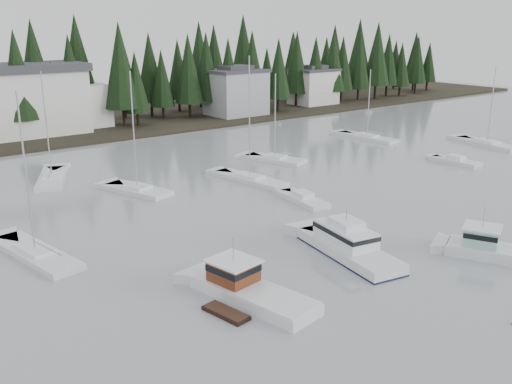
% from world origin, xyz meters
% --- Properties ---
extents(far_shore_land, '(240.00, 54.00, 1.00)m').
position_xyz_m(far_shore_land, '(0.00, 97.00, 0.00)').
color(far_shore_land, black).
rests_on(far_shore_land, ground).
extents(conifer_treeline, '(200.00, 22.00, 20.00)m').
position_xyz_m(conifer_treeline, '(0.00, 86.00, 0.00)').
color(conifer_treeline, black).
rests_on(conifer_treeline, ground).
extents(house_east_a, '(10.60, 8.48, 9.25)m').
position_xyz_m(house_east_a, '(36.00, 78.00, 4.90)').
color(house_east_a, '#999EA0').
rests_on(house_east_a, ground).
extents(house_east_b, '(9.54, 7.42, 8.25)m').
position_xyz_m(house_east_b, '(58.00, 80.00, 4.40)').
color(house_east_b, silver).
rests_on(house_east_b, ground).
extents(harbor_inn, '(29.50, 11.50, 10.90)m').
position_xyz_m(harbor_inn, '(-2.96, 82.34, 5.78)').
color(harbor_inn, silver).
rests_on(harbor_inn, ground).
extents(lobster_boat_brown, '(5.62, 9.49, 4.50)m').
position_xyz_m(lobster_boat_brown, '(-7.47, 16.71, 0.51)').
color(lobster_boat_brown, silver).
rests_on(lobster_boat_brown, ground).
extents(cabin_cruiser_center, '(4.93, 10.59, 4.38)m').
position_xyz_m(cabin_cruiser_center, '(3.14, 17.86, 0.66)').
color(cabin_cruiser_center, silver).
rests_on(cabin_cruiser_center, ground).
extents(lobster_boat_teal, '(6.07, 8.57, 4.53)m').
position_xyz_m(lobster_boat_teal, '(11.82, 10.43, 0.54)').
color(lobster_boat_teal, silver).
rests_on(lobster_boat_teal, ground).
extents(sailboat_0, '(4.67, 10.77, 12.04)m').
position_xyz_m(sailboat_0, '(50.05, 34.13, 0.05)').
color(sailboat_0, silver).
rests_on(sailboat_0, ground).
extents(sailboat_1, '(4.35, 10.69, 13.31)m').
position_xyz_m(sailboat_1, '(-16.19, 32.48, 0.07)').
color(sailboat_1, silver).
rests_on(sailboat_1, ground).
extents(sailboat_2, '(5.63, 8.74, 11.82)m').
position_xyz_m(sailboat_2, '(18.77, 45.65, 0.06)').
color(sailboat_2, silver).
rests_on(sailboat_2, ground).
extents(sailboat_3, '(3.37, 10.59, 11.17)m').
position_xyz_m(sailboat_3, '(39.62, 48.26, 0.05)').
color(sailboat_3, silver).
rests_on(sailboat_3, ground).
extents(sailboat_4, '(6.56, 10.18, 12.87)m').
position_xyz_m(sailboat_4, '(-7.56, 54.01, 0.06)').
color(sailboat_4, silver).
rests_on(sailboat_4, ground).
extents(sailboat_6, '(3.99, 10.20, 14.55)m').
position_xyz_m(sailboat_6, '(10.22, 39.81, 0.08)').
color(sailboat_6, silver).
rests_on(sailboat_6, ground).
extents(sailboat_7, '(5.23, 8.63, 13.28)m').
position_xyz_m(sailboat_7, '(-1.99, 43.62, 0.08)').
color(sailboat_7, silver).
rests_on(sailboat_7, ground).
extents(runabout_1, '(3.04, 6.91, 1.42)m').
position_xyz_m(runabout_1, '(9.77, 30.30, 0.13)').
color(runabout_1, silver).
rests_on(runabout_1, ground).
extents(runabout_2, '(2.47, 6.57, 1.42)m').
position_xyz_m(runabout_2, '(36.47, 30.43, 0.13)').
color(runabout_2, silver).
rests_on(runabout_2, ground).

